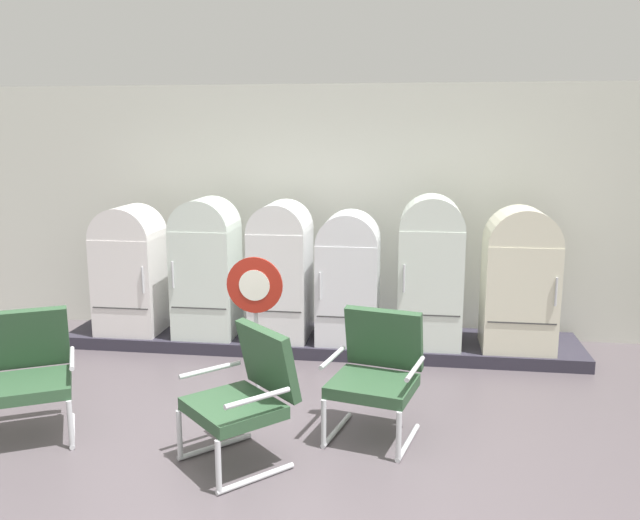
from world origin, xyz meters
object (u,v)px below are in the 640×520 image
at_px(refrigerator_1, 206,263).
at_px(refrigerator_3, 348,274).
at_px(refrigerator_0, 130,266).
at_px(refrigerator_2, 281,266).
at_px(armchair_left, 28,370).
at_px(sign_stand, 256,337).
at_px(armchair_right, 377,369).
at_px(armchair_center, 246,392).
at_px(refrigerator_5, 520,276).
at_px(refrigerator_4, 430,267).

xyz_separation_m(refrigerator_1, refrigerator_3, (1.54, 0.00, -0.07)).
relative_size(refrigerator_0, refrigerator_2, 0.96).
bearing_deg(refrigerator_1, armchair_left, -107.50).
bearing_deg(refrigerator_1, sign_stand, -59.79).
bearing_deg(armchair_right, sign_stand, 163.70).
bearing_deg(armchair_center, armchair_left, 174.10).
bearing_deg(sign_stand, refrigerator_2, 93.97).
height_order(refrigerator_1, refrigerator_5, refrigerator_1).
height_order(refrigerator_2, armchair_right, refrigerator_2).
height_order(refrigerator_2, armchair_left, refrigerator_2).
distance_m(refrigerator_5, armchair_left, 4.61).
bearing_deg(refrigerator_5, refrigerator_1, 179.85).
relative_size(refrigerator_4, armchair_center, 1.60).
xyz_separation_m(armchair_right, sign_stand, (-1.02, 0.30, 0.12)).
relative_size(refrigerator_5, armchair_left, 1.50).
relative_size(refrigerator_4, armchair_left, 1.60).
height_order(refrigerator_2, sign_stand, refrigerator_2).
height_order(refrigerator_0, armchair_center, refrigerator_0).
distance_m(armchair_right, armchair_center, 1.06).
bearing_deg(refrigerator_2, armchair_right, -59.51).
distance_m(refrigerator_1, armchair_right, 2.74).
bearing_deg(armchair_center, refrigerator_5, 47.69).
distance_m(refrigerator_0, armchair_right, 3.41).
bearing_deg(refrigerator_1, refrigerator_4, 0.12).
distance_m(refrigerator_4, armchair_center, 2.83).
xyz_separation_m(refrigerator_2, refrigerator_5, (2.47, -0.05, -0.02)).
bearing_deg(refrigerator_3, refrigerator_0, -179.95).
xyz_separation_m(armchair_left, sign_stand, (1.64, 0.68, 0.12)).
bearing_deg(armchair_center, refrigerator_2, 95.57).
relative_size(armchair_right, armchair_center, 1.00).
bearing_deg(sign_stand, refrigerator_1, 120.21).
height_order(armchair_left, sign_stand, sign_stand).
distance_m(refrigerator_3, armchair_center, 2.52).
relative_size(refrigerator_1, armchair_right, 1.54).
bearing_deg(refrigerator_3, refrigerator_4, 0.24).
distance_m(refrigerator_4, refrigerator_5, 0.90).
height_order(refrigerator_2, refrigerator_5, refrigerator_2).
xyz_separation_m(refrigerator_0, refrigerator_2, (1.68, 0.04, 0.04)).
height_order(refrigerator_1, refrigerator_3, refrigerator_1).
bearing_deg(armchair_left, armchair_right, 8.17).
bearing_deg(armchair_right, refrigerator_4, 76.92).
bearing_deg(sign_stand, armchair_left, -157.44).
bearing_deg(sign_stand, refrigerator_0, 138.50).
bearing_deg(refrigerator_2, refrigerator_3, -3.13).
bearing_deg(refrigerator_5, sign_stand, -146.15).
distance_m(refrigerator_2, refrigerator_4, 1.58).
height_order(refrigerator_4, refrigerator_5, refrigerator_4).
xyz_separation_m(refrigerator_0, armchair_center, (1.93, -2.45, -0.34)).
height_order(refrigerator_0, refrigerator_4, refrigerator_4).
relative_size(refrigerator_3, sign_stand, 1.04).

